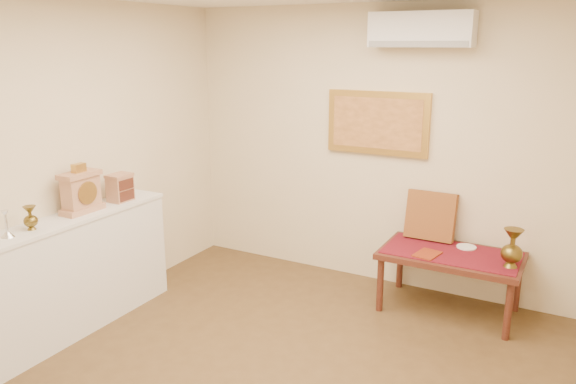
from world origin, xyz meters
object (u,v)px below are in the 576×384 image
Objects in this scene: low_table at (451,260)px; display_ledge at (66,277)px; brass_urn_tall at (513,244)px; mantel_clock at (81,192)px; wooden_chest at (120,187)px.

display_ledge is at bearing -144.90° from low_table.
display_ledge is (-3.17, -1.78, -0.27)m from brass_urn_tall.
display_ledge reaches higher than brass_urn_tall.
brass_urn_tall is at bearing 26.02° from mantel_clock.
mantel_clock reaches higher than wooden_chest.
mantel_clock is at bearing -93.98° from wooden_chest.
mantel_clock is 0.41m from wooden_chest.
low_table is (2.67, 1.88, -0.01)m from display_ledge.
wooden_chest is 2.99m from low_table.
mantel_clock is 0.34× the size of low_table.
wooden_chest is at bearing -160.00° from brass_urn_tall.
low_table is (2.68, 1.65, -0.67)m from mantel_clock.
low_table is (-0.50, 0.10, -0.27)m from brass_urn_tall.
brass_urn_tall is 3.37m from wooden_chest.
brass_urn_tall is 0.97× the size of mantel_clock.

